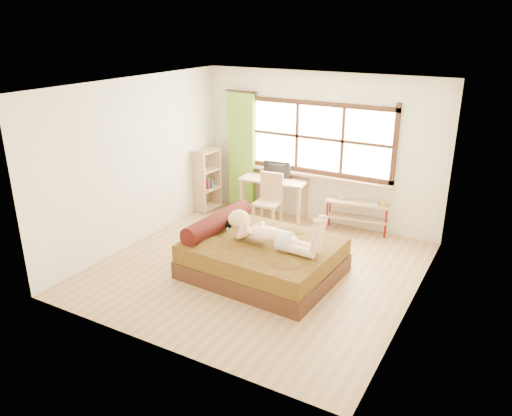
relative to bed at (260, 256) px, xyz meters
The scene contains 18 objects.
floor 0.33m from the bed, 129.91° to the left, with size 4.50×4.50×0.00m, color #9E754C.
ceiling 2.42m from the bed, 129.91° to the left, with size 4.50×4.50×0.00m, color white.
wall_back 2.61m from the bed, 92.57° to the left, with size 4.50×4.50×0.00m, color silver.
wall_front 2.38m from the bed, 92.88° to the right, with size 4.50×4.50×0.00m, color silver.
wall_left 2.59m from the bed, behind, with size 4.50×4.50×0.00m, color silver.
wall_right 2.40m from the bed, ahead, with size 4.50×4.50×0.00m, color silver.
window 2.65m from the bed, 92.60° to the left, with size 2.80×0.16×1.46m.
curtain 2.93m from the bed, 126.27° to the left, with size 0.55×0.10×2.20m, color #458123.
bed is the anchor object (origin of this frame).
woman 0.59m from the bed, 14.70° to the right, with size 1.46×0.42×0.62m, color beige, non-canonical shape.
kitten 0.77m from the bed, behind, with size 0.31×0.12×0.25m, color black, non-canonical shape.
desk 2.28m from the bed, 112.25° to the left, with size 1.28×0.68×0.77m.
monitor 2.38m from the bed, 111.77° to the left, with size 0.52×0.07×0.30m, color black.
chair 1.89m from the bed, 113.84° to the left, with size 0.47×0.47×0.97m.
pipe_shelf 2.32m from the bed, 71.46° to the left, with size 1.14×0.45×0.63m.
cup 2.26m from the bed, 79.02° to the left, with size 0.11×0.11×0.09m, color gray.
book 2.40m from the bed, 67.14° to the left, with size 0.15×0.20×0.02m, color gray.
bookshelf 2.87m from the bed, 140.03° to the left, with size 0.33×0.54×1.21m.
Camera 1 is at (3.28, -5.88, 3.51)m, focal length 35.00 mm.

